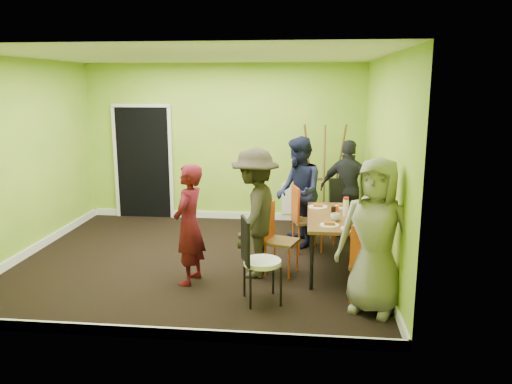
# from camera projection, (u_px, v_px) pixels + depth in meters

# --- Properties ---
(ground) EXTENTS (5.00, 5.00, 0.00)m
(ground) POSITION_uv_depth(u_px,v_px,m) (199.00, 260.00, 7.07)
(ground) COLOR black
(ground) RESTS_ON ground
(room_walls) EXTENTS (5.04, 4.54, 2.82)m
(room_walls) POSITION_uv_depth(u_px,v_px,m) (196.00, 191.00, 6.90)
(room_walls) COLOR #7BB02D
(room_walls) RESTS_ON ground
(dining_table) EXTENTS (0.90, 1.50, 0.75)m
(dining_table) POSITION_uv_depth(u_px,v_px,m) (342.00, 220.00, 6.53)
(dining_table) COLOR black
(dining_table) RESTS_ON ground
(chair_left_far) EXTENTS (0.50, 0.50, 0.98)m
(chair_left_far) POSITION_uv_depth(u_px,v_px,m) (302.00, 215.00, 7.35)
(chair_left_far) COLOR #DD4914
(chair_left_far) RESTS_ON ground
(chair_left_near) EXTENTS (0.48, 0.48, 0.93)m
(chair_left_near) POSITION_uv_depth(u_px,v_px,m) (276.00, 234.00, 6.50)
(chair_left_near) COLOR #DD4914
(chair_left_near) RESTS_ON ground
(chair_back_end) EXTENTS (0.45, 0.51, 0.97)m
(chair_back_end) POSITION_uv_depth(u_px,v_px,m) (342.00, 197.00, 7.89)
(chair_back_end) COLOR #DD4914
(chair_back_end) RESTS_ON ground
(chair_front_end) EXTENTS (0.44, 0.44, 0.93)m
(chair_front_end) POSITION_uv_depth(u_px,v_px,m) (367.00, 259.00, 5.57)
(chair_front_end) COLOR #DD4914
(chair_front_end) RESTS_ON ground
(chair_bentwood) EXTENTS (0.49, 0.48, 0.99)m
(chair_bentwood) POSITION_uv_depth(u_px,v_px,m) (256.00, 256.00, 5.60)
(chair_bentwood) COLOR black
(chair_bentwood) RESTS_ON ground
(easel) EXTENTS (0.72, 0.68, 1.80)m
(easel) POSITION_uv_depth(u_px,v_px,m) (324.00, 177.00, 8.49)
(easel) COLOR brown
(easel) RESTS_ON ground
(plate_near_left) EXTENTS (0.27, 0.27, 0.01)m
(plate_near_left) POSITION_uv_depth(u_px,v_px,m) (318.00, 207.00, 6.98)
(plate_near_left) COLOR white
(plate_near_left) RESTS_ON dining_table
(plate_near_right) EXTENTS (0.23, 0.23, 0.01)m
(plate_near_right) POSITION_uv_depth(u_px,v_px,m) (329.00, 225.00, 6.08)
(plate_near_right) COLOR white
(plate_near_right) RESTS_ON dining_table
(plate_far_back) EXTENTS (0.23, 0.23, 0.01)m
(plate_far_back) POSITION_uv_depth(u_px,v_px,m) (343.00, 207.00, 6.98)
(plate_far_back) COLOR white
(plate_far_back) RESTS_ON dining_table
(plate_far_front) EXTENTS (0.22, 0.22, 0.01)m
(plate_far_front) POSITION_uv_depth(u_px,v_px,m) (350.00, 229.00, 5.93)
(plate_far_front) COLOR white
(plate_far_front) RESTS_ON dining_table
(plate_wall_back) EXTENTS (0.24, 0.24, 0.01)m
(plate_wall_back) POSITION_uv_depth(u_px,v_px,m) (357.00, 214.00, 6.61)
(plate_wall_back) COLOR white
(plate_wall_back) RESTS_ON dining_table
(plate_wall_front) EXTENTS (0.23, 0.23, 0.01)m
(plate_wall_front) POSITION_uv_depth(u_px,v_px,m) (364.00, 220.00, 6.29)
(plate_wall_front) COLOR white
(plate_wall_front) RESTS_ON dining_table
(thermos) EXTENTS (0.07, 0.07, 0.21)m
(thermos) POSITION_uv_depth(u_px,v_px,m) (346.00, 207.00, 6.54)
(thermos) COLOR white
(thermos) RESTS_ON dining_table
(blue_bottle) EXTENTS (0.07, 0.07, 0.19)m
(blue_bottle) POSITION_uv_depth(u_px,v_px,m) (368.00, 217.00, 6.12)
(blue_bottle) COLOR #193ABD
(blue_bottle) RESTS_ON dining_table
(orange_bottle) EXTENTS (0.04, 0.04, 0.07)m
(orange_bottle) POSITION_uv_depth(u_px,v_px,m) (337.00, 209.00, 6.76)
(orange_bottle) COLOR #DD4914
(orange_bottle) RESTS_ON dining_table
(glass_mid) EXTENTS (0.07, 0.07, 0.08)m
(glass_mid) POSITION_uv_depth(u_px,v_px,m) (333.00, 210.00, 6.67)
(glass_mid) COLOR black
(glass_mid) RESTS_ON dining_table
(glass_back) EXTENTS (0.07, 0.07, 0.09)m
(glass_back) POSITION_uv_depth(u_px,v_px,m) (349.00, 206.00, 6.85)
(glass_back) COLOR black
(glass_back) RESTS_ON dining_table
(glass_front) EXTENTS (0.07, 0.07, 0.11)m
(glass_front) POSITION_uv_depth(u_px,v_px,m) (354.00, 221.00, 6.08)
(glass_front) COLOR black
(glass_front) RESTS_ON dining_table
(cup_a) EXTENTS (0.12, 0.12, 0.09)m
(cup_a) POSITION_uv_depth(u_px,v_px,m) (335.00, 217.00, 6.28)
(cup_a) COLOR white
(cup_a) RESTS_ON dining_table
(cup_b) EXTENTS (0.11, 0.11, 0.10)m
(cup_b) POSITION_uv_depth(u_px,v_px,m) (359.00, 211.00, 6.58)
(cup_b) COLOR white
(cup_b) RESTS_ON dining_table
(person_standing) EXTENTS (0.46, 0.60, 1.50)m
(person_standing) POSITION_uv_depth(u_px,v_px,m) (189.00, 225.00, 6.12)
(person_standing) COLOR #4E0D16
(person_standing) RESTS_ON ground
(person_left_far) EXTENTS (0.81, 0.94, 1.67)m
(person_left_far) POSITION_uv_depth(u_px,v_px,m) (299.00, 192.00, 7.55)
(person_left_far) COLOR #161937
(person_left_far) RESTS_ON ground
(person_left_near) EXTENTS (0.80, 1.17, 1.67)m
(person_left_near) POSITION_uv_depth(u_px,v_px,m) (255.00, 213.00, 6.35)
(person_left_near) COLOR #29251B
(person_left_near) RESTS_ON ground
(person_back_end) EXTENTS (1.00, 0.64, 1.58)m
(person_back_end) POSITION_uv_depth(u_px,v_px,m) (348.00, 189.00, 7.98)
(person_back_end) COLOR black
(person_back_end) RESTS_ON ground
(person_front_end) EXTENTS (0.98, 0.83, 1.70)m
(person_front_end) POSITION_uv_depth(u_px,v_px,m) (376.00, 236.00, 5.32)
(person_front_end) COLOR gray
(person_front_end) RESTS_ON ground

